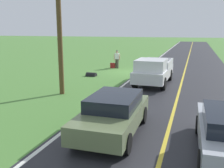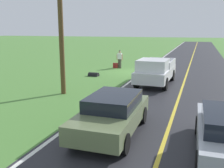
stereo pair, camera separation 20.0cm
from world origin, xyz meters
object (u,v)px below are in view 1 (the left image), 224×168
object	(u,v)px
sedan_ahead_same_lane	(113,113)
utility_pole_roadside	(59,15)
suitcase_carried	(113,65)
pickup_truck_passing	(153,70)
hitchhiker_walking	(117,58)

from	to	relation	value
sedan_ahead_same_lane	utility_pole_roadside	distance (m)	7.49
suitcase_carried	sedan_ahead_same_lane	distance (m)	16.00
suitcase_carried	pickup_truck_passing	world-z (taller)	pickup_truck_passing
suitcase_carried	pickup_truck_passing	size ratio (longest dim) A/B	0.09
pickup_truck_passing	utility_pole_roadside	bearing A→B (deg)	42.30
utility_pole_roadside	pickup_truck_passing	bearing A→B (deg)	-137.70
suitcase_carried	sedan_ahead_same_lane	world-z (taller)	sedan_ahead_same_lane
hitchhiker_walking	suitcase_carried	xyz separation A→B (m)	(0.42, 0.08, -0.73)
suitcase_carried	utility_pole_roadside	distance (m)	11.45
pickup_truck_passing	sedan_ahead_same_lane	xyz separation A→B (m)	(0.06, 8.84, -0.21)
pickup_truck_passing	suitcase_carried	bearing A→B (deg)	-52.17
hitchhiker_walking	suitcase_carried	size ratio (longest dim) A/B	3.52
suitcase_carried	pickup_truck_passing	bearing A→B (deg)	37.51
pickup_truck_passing	sedan_ahead_same_lane	bearing A→B (deg)	89.62
hitchhiker_walking	sedan_ahead_same_lane	world-z (taller)	hitchhiker_walking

